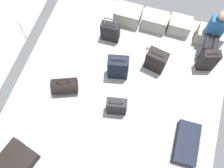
# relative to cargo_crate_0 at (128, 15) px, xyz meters

# --- Properties ---
(ground_plane) EXTENTS (4.40, 5.20, 0.06)m
(ground_plane) POSITION_rel_cargo_crate_0_xyz_m (0.30, -2.11, -0.23)
(ground_plane) COLOR #939699
(gunwale_port) EXTENTS (0.06, 5.20, 0.45)m
(gunwale_port) POSITION_rel_cargo_crate_0_xyz_m (-1.87, -2.11, 0.03)
(gunwale_port) COLOR #939699
(gunwale_port) RESTS_ON ground_plane
(railing_port) EXTENTS (0.04, 4.20, 1.02)m
(railing_port) POSITION_rel_cargo_crate_0_xyz_m (-1.87, -2.11, 0.58)
(railing_port) COLOR silver
(railing_port) RESTS_ON ground_plane
(cargo_crate_0) EXTENTS (0.64, 0.43, 0.39)m
(cargo_crate_0) POSITION_rel_cargo_crate_0_xyz_m (0.00, 0.00, 0.00)
(cargo_crate_0) COLOR #9E9989
(cargo_crate_0) RESTS_ON ground_plane
(cargo_crate_1) EXTENTS (0.60, 0.39, 0.39)m
(cargo_crate_1) POSITION_rel_cargo_crate_0_xyz_m (0.65, 0.02, -0.00)
(cargo_crate_1) COLOR #9E9989
(cargo_crate_1) RESTS_ON ground_plane
(cargo_crate_2) EXTENTS (0.53, 0.39, 0.36)m
(cargo_crate_2) POSITION_rel_cargo_crate_0_xyz_m (1.22, 0.09, -0.02)
(cargo_crate_2) COLOR #9E9989
(cargo_crate_2) RESTS_ON ground_plane
(cargo_crate_3) EXTENTS (0.62, 0.38, 0.37)m
(cargo_crate_3) POSITION_rel_cargo_crate_0_xyz_m (1.93, 0.01, -0.01)
(cargo_crate_3) COLOR #9E9989
(cargo_crate_3) RESTS_ON ground_plane
(passenger_seated) EXTENTS (0.34, 0.66, 1.07)m
(passenger_seated) POSITION_rel_cargo_crate_0_xyz_m (1.93, -0.17, 0.36)
(passenger_seated) COLOR #26598C
(passenger_seated) RESTS_ON ground_plane
(suitcase_0) EXTENTS (0.46, 0.32, 0.72)m
(suitcase_0) POSITION_rel_cargo_crate_0_xyz_m (0.92, -1.04, 0.09)
(suitcase_0) COLOR black
(suitcase_0) RESTS_ON ground_plane
(suitcase_1) EXTENTS (0.42, 0.26, 0.73)m
(suitcase_1) POSITION_rel_cargo_crate_0_xyz_m (0.42, -2.25, 0.07)
(suitcase_1) COLOR black
(suitcase_1) RESTS_ON ground_plane
(suitcase_4) EXTENTS (0.45, 0.83, 0.21)m
(suitcase_4) POSITION_rel_cargo_crate_0_xyz_m (1.92, -2.50, -0.09)
(suitcase_4) COLOR black
(suitcase_4) RESTS_ON ground_plane
(suitcase_5) EXTENTS (0.38, 0.28, 0.74)m
(suitcase_5) POSITION_rel_cargo_crate_0_xyz_m (1.97, -0.71, 0.11)
(suitcase_5) COLOR black
(suitcase_5) RESTS_ON ground_plane
(suitcase_6) EXTENTS (0.47, 0.33, 0.75)m
(suitcase_6) POSITION_rel_cargo_crate_0_xyz_m (0.20, -1.46, 0.13)
(suitcase_6) COLOR black
(suitcase_6) RESTS_ON ground_plane
(suitcase_7) EXTENTS (0.80, 0.94, 0.26)m
(suitcase_7) POSITION_rel_cargo_crate_0_xyz_m (-1.09, -3.89, -0.07)
(suitcase_7) COLOR black
(suitcase_7) RESTS_ON ground_plane
(suitcase_8) EXTENTS (0.42, 0.21, 0.72)m
(suitcase_8) POSITION_rel_cargo_crate_0_xyz_m (-0.24, -0.62, 0.06)
(suitcase_8) COLOR black
(suitcase_8) RESTS_ON ground_plane
(duffel_bag) EXTENTS (0.62, 0.51, 0.48)m
(duffel_bag) POSITION_rel_cargo_crate_0_xyz_m (-0.75, -2.13, -0.03)
(duffel_bag) COLOR black
(duffel_bag) RESTS_ON ground_plane
(paper_cup) EXTENTS (0.08, 0.08, 0.10)m
(paper_cup) POSITION_rel_cargo_crate_0_xyz_m (0.67, -0.61, -0.15)
(paper_cup) COLOR white
(paper_cup) RESTS_ON ground_plane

